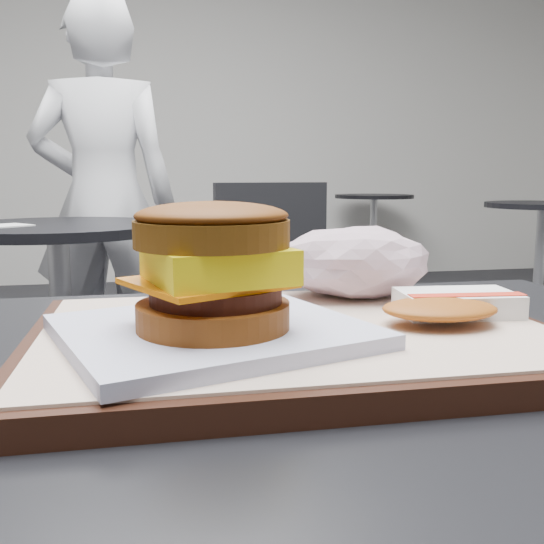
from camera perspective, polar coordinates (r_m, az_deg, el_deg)
The scene contains 10 objects.
serving_tray at distance 0.45m, azimuth 2.15°, elevation -6.25°, with size 0.38×0.28×0.02m.
breakfast_sandwich at distance 0.40m, azimuth -5.56°, elevation -1.03°, with size 0.23×0.22×0.09m.
hash_brown at distance 0.48m, azimuth 16.36°, elevation -3.05°, with size 0.12×0.09×0.02m.
crumpled_wrapper at distance 0.56m, azimuth 7.68°, elevation 1.02°, with size 0.14×0.11×0.06m, color silver, non-canonical shape.
neighbor_table at distance 2.07m, azimuth -19.30°, elevation -1.20°, with size 0.70×0.70×0.75m.
napkin at distance 2.01m, azimuth -23.71°, elevation 4.02°, with size 0.12×0.12×0.00m, color silver.
neighbor_chair at distance 2.02m, azimuth -3.40°, elevation -2.11°, with size 0.64×0.51×0.88m.
patron at distance 2.55m, azimuth -15.52°, elevation 6.33°, with size 0.58×0.38×1.59m, color silver.
bg_table_near at distance 3.91m, azimuth 24.02°, elevation 3.25°, with size 0.66×0.66×0.75m.
bg_table_far at distance 5.23m, azimuth 9.53°, elevation 5.14°, with size 0.66×0.66×0.75m.
Camera 1 is at (-0.06, -0.37, 0.90)m, focal length 40.00 mm.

